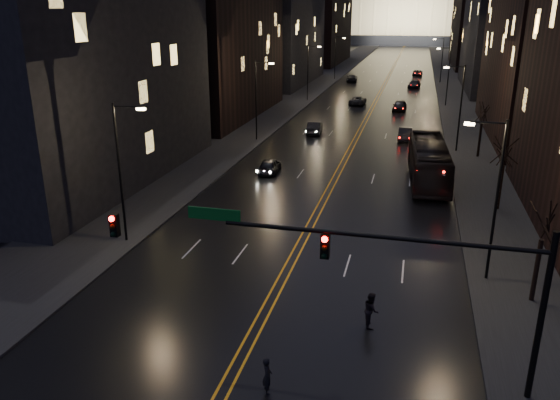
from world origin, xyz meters
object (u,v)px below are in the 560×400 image
Objects in this scene: pedestrian_a at (267,376)px; pedestrian_b at (371,310)px; traffic_signal at (388,264)px; oncoming_car_a at (270,165)px; oncoming_car_b at (315,128)px; bus at (429,162)px; receding_car_a at (405,134)px.

pedestrian_a is 6.76m from pedestrian_b.
traffic_signal is 11.05× the size of pedestrian_a.
oncoming_car_a is 0.91× the size of oncoming_car_b.
bus is 3.07× the size of oncoming_car_a.
pedestrian_b is (-2.75, -24.65, -0.88)m from bus.
pedestrian_b is at bearing 112.35° from oncoming_car_a.
receding_car_a is at bearing -29.53° from pedestrian_a.
oncoming_car_a is 30.65m from pedestrian_a.
traffic_signal is at bearing 98.53° from oncoming_car_b.
receding_car_a reaches higher than oncoming_car_a.
traffic_signal is 1.37× the size of bus.
receding_car_a is at bearing 95.40° from bus.
receding_car_a is (10.78, -0.99, -0.04)m from oncoming_car_b.
bus reaches higher than pedestrian_a.
bus is at bearing -179.75° from oncoming_car_a.
bus is at bearing -36.36° from pedestrian_a.
pedestrian_a reaches higher than oncoming_car_a.
oncoming_car_b is at bearing 1.85° from pedestrian_b.
oncoming_car_a is 17.68m from oncoming_car_b.
receding_car_a is (-2.38, 15.86, -1.05)m from bus.
oncoming_car_a is at bearing 81.77° from oncoming_car_b.
receding_car_a is at bearing 169.49° from oncoming_car_b.
oncoming_car_b is at bearing 175.20° from receding_car_a.
traffic_signal is 46.84m from oncoming_car_b.
pedestrian_b is (-0.37, -40.51, 0.17)m from receding_car_a.
receding_car_a is at bearing -128.09° from oncoming_car_a.
oncoming_car_a is at bearing -124.60° from receding_car_a.
oncoming_car_b is 1.06× the size of receding_car_a.
bus is at bearing 122.72° from oncoming_car_b.
pedestrian_b is (11.32, -23.84, 0.18)m from oncoming_car_a.
traffic_signal is 30.46m from oncoming_car_a.
bus is 2.79× the size of oncoming_car_b.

